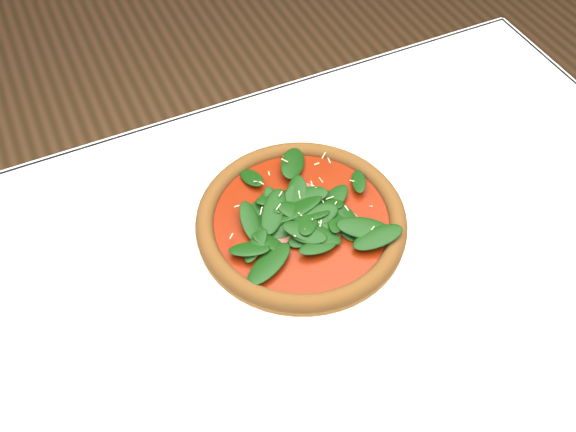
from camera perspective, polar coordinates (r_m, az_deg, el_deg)
name	(u,v)px	position (r m, az deg, el deg)	size (l,w,h in m)	color
dining_table	(320,322)	(0.96, 2.85, -9.42)	(1.21, 0.81, 0.75)	silver
plate	(301,227)	(0.92, 1.17, -1.01)	(0.35, 0.35, 0.01)	white
pizza	(301,219)	(0.91, 1.19, -0.24)	(0.34, 0.34, 0.04)	#9F6626
saucer_far	(450,117)	(1.12, 14.22, 8.56)	(0.15, 0.15, 0.01)	white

